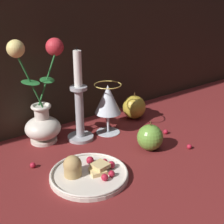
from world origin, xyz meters
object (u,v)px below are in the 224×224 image
(candlestick, at_px, (78,108))
(apple_near_glass, at_px, (150,137))
(vase, at_px, (42,111))
(plate_with_pastries, at_px, (87,173))
(apple_beside_vase, at_px, (134,107))
(wine_glass, at_px, (108,101))

(candlestick, relative_size, apple_near_glass, 3.24)
(apple_near_glass, bearing_deg, vase, 133.67)
(plate_with_pastries, relative_size, apple_near_glass, 2.22)
(apple_beside_vase, bearing_deg, candlestick, -174.09)
(apple_beside_vase, bearing_deg, vase, 175.19)
(plate_with_pastries, bearing_deg, apple_beside_vase, 32.42)
(plate_with_pastries, xyz_separation_m, wine_glass, (0.19, 0.17, 0.09))
(vase, height_order, plate_with_pastries, vase)
(candlestick, bearing_deg, plate_with_pastries, -116.45)
(plate_with_pastries, distance_m, candlestick, 0.23)
(vase, height_order, candlestick, vase)
(apple_beside_vase, bearing_deg, apple_near_glass, -119.63)
(plate_with_pastries, bearing_deg, wine_glass, 42.17)
(wine_glass, distance_m, apple_near_glass, 0.18)
(vase, bearing_deg, wine_glass, -19.55)
(vase, height_order, apple_beside_vase, vase)
(vase, bearing_deg, plate_with_pastries, -90.78)
(wine_glass, relative_size, candlestick, 0.57)
(wine_glass, relative_size, apple_beside_vase, 1.71)
(vase, relative_size, candlestick, 1.11)
(plate_with_pastries, bearing_deg, candlestick, 63.55)
(candlestick, distance_m, apple_near_glass, 0.22)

